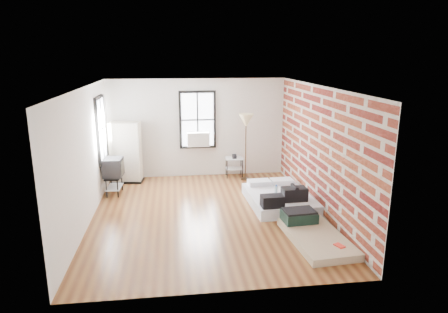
{
  "coord_description": "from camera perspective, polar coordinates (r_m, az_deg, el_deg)",
  "views": [
    {
      "loc": [
        -0.68,
        -8.24,
        3.46
      ],
      "look_at": [
        0.41,
        0.3,
        1.24
      ],
      "focal_mm": 32.0,
      "sensor_mm": 36.0,
      "label": 1
    }
  ],
  "objects": [
    {
      "name": "ground",
      "position": [
        8.96,
        -2.41,
        -8.28
      ],
      "size": [
        6.0,
        6.0,
        0.0
      ],
      "primitive_type": "plane",
      "color": "#592F17",
      "rests_on": "ground"
    },
    {
      "name": "side_table",
      "position": [
        11.49,
        1.47,
        -0.78
      ],
      "size": [
        0.52,
        0.42,
        0.66
      ],
      "rotation": [
        0.0,
        0.0,
        -0.04
      ],
      "color": "black",
      "rests_on": "ground"
    },
    {
      "name": "room_shell",
      "position": [
        8.82,
        -1.23,
        3.18
      ],
      "size": [
        5.02,
        6.02,
        2.8
      ],
      "color": "silver",
      "rests_on": "ground"
    },
    {
      "name": "wardrobe",
      "position": [
        11.28,
        -13.82,
        0.56
      ],
      "size": [
        0.9,
        0.59,
        1.67
      ],
      "rotation": [
        0.0,
        0.0,
        -0.14
      ],
      "color": "black",
      "rests_on": "ground"
    },
    {
      "name": "mattress_bare",
      "position": [
        8.02,
        12.51,
        -10.55
      ],
      "size": [
        1.09,
        1.87,
        0.39
      ],
      "rotation": [
        0.0,
        0.0,
        0.08
      ],
      "color": "tan",
      "rests_on": "ground"
    },
    {
      "name": "tv_stand",
      "position": [
        10.39,
        -15.52,
        -1.68
      ],
      "size": [
        0.5,
        0.69,
        0.93
      ],
      "rotation": [
        0.0,
        0.0,
        -0.07
      ],
      "color": "black",
      "rests_on": "ground"
    },
    {
      "name": "mattress_main",
      "position": [
        9.55,
        7.92,
        -5.86
      ],
      "size": [
        1.48,
        1.96,
        0.61
      ],
      "rotation": [
        0.0,
        0.0,
        0.04
      ],
      "color": "white",
      "rests_on": "ground"
    },
    {
      "name": "floor_lamp",
      "position": [
        11.0,
        3.17,
        4.75
      ],
      "size": [
        0.4,
        0.4,
        1.87
      ],
      "color": "#322210",
      "rests_on": "ground"
    }
  ]
}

